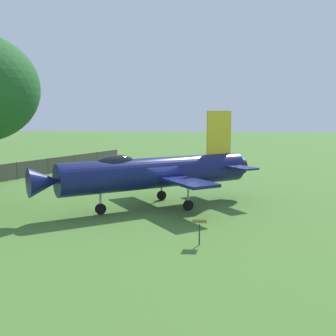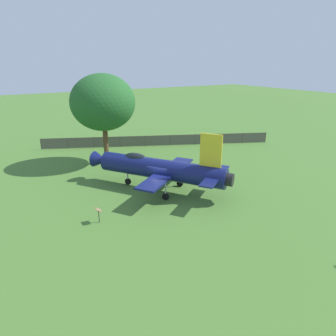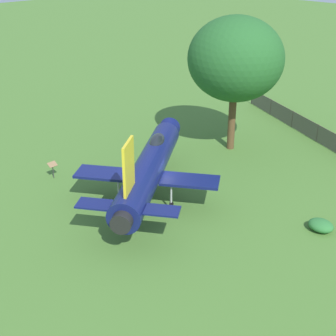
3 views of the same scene
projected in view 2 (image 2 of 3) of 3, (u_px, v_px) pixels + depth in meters
The scene contains 7 objects.
ground_plane at pixel (161, 191), 27.15m from camera, with size 200.00×200.00×0.00m, color #47722D.
display_jet at pixel (157, 168), 26.59m from camera, with size 10.15×12.38×5.67m.
shade_tree at pixel (103, 103), 32.12m from camera, with size 6.95×6.81×9.94m.
perimeter_fence at pixel (158, 140), 41.45m from camera, with size 28.67×12.70×1.47m.
shrub_near_fence at pixel (214, 146), 39.48m from camera, with size 1.42×1.37×1.05m.
shrub_by_tree at pixel (212, 159), 35.07m from camera, with size 1.42×1.20×0.64m.
info_plaque at pixel (99, 212), 21.50m from camera, with size 0.40×0.60×1.14m.
Camera 2 is at (-12.16, -21.73, 11.03)m, focal length 32.01 mm.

